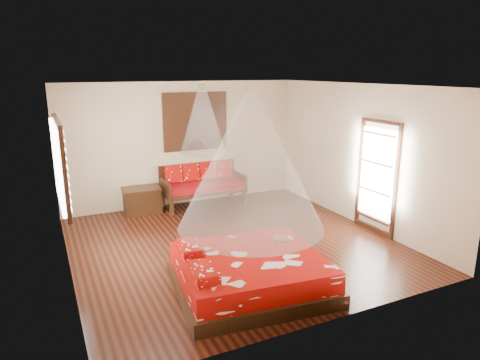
% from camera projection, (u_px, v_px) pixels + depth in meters
% --- Properties ---
extents(room, '(5.54, 5.54, 2.84)m').
position_uv_depth(room, '(233.00, 168.00, 7.38)').
color(room, black).
rests_on(room, ground).
extents(bed, '(2.28, 2.11, 0.64)m').
position_uv_depth(bed, '(249.00, 273.00, 6.08)').
color(bed, black).
rests_on(bed, floor).
extents(daybed, '(1.85, 0.82, 0.96)m').
position_uv_depth(daybed, '(202.00, 183.00, 9.81)').
color(daybed, black).
rests_on(daybed, floor).
extents(storage_chest, '(0.84, 0.63, 0.55)m').
position_uv_depth(storage_chest, '(142.00, 200.00, 9.36)').
color(storage_chest, black).
rests_on(storage_chest, floor).
extents(shutter_panel, '(1.52, 0.06, 1.32)m').
position_uv_depth(shutter_panel, '(196.00, 121.00, 9.76)').
color(shutter_panel, black).
rests_on(shutter_panel, wall_back).
extents(window_left, '(0.10, 1.74, 1.34)m').
position_uv_depth(window_left, '(62.00, 163.00, 6.36)').
color(window_left, black).
rests_on(window_left, wall_left).
extents(glazed_door, '(0.08, 1.02, 2.16)m').
position_uv_depth(glazed_door, '(377.00, 178.00, 8.07)').
color(glazed_door, black).
rests_on(glazed_door, floor).
extents(wine_tray, '(0.26, 0.26, 0.21)m').
position_uv_depth(wine_tray, '(280.00, 236.00, 6.62)').
color(wine_tray, brown).
rests_on(wine_tray, bed).
extents(mosquito_net_main, '(2.01, 2.01, 1.80)m').
position_uv_depth(mosquito_net_main, '(251.00, 163.00, 5.68)').
color(mosquito_net_main, white).
rests_on(mosquito_net_main, ceiling).
extents(mosquito_net_daybed, '(1.02, 1.02, 1.50)m').
position_uv_depth(mosquito_net_daybed, '(203.00, 119.00, 9.33)').
color(mosquito_net_daybed, white).
rests_on(mosquito_net_daybed, ceiling).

